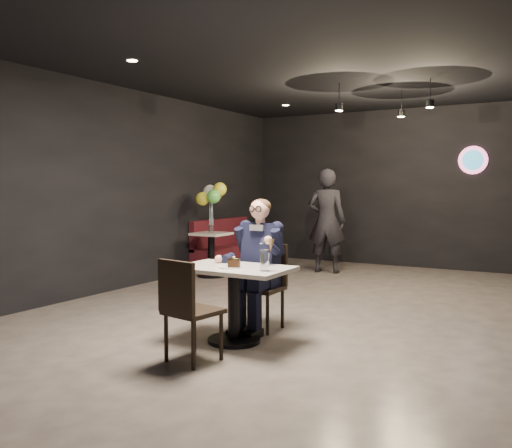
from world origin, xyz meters
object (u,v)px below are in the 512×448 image
Objects in this scene: sundae_glass at (265,260)px; balloon_vase at (211,229)px; chair_near at (194,309)px; booth_bench at (228,243)px; side_table at (211,256)px; seated_man at (261,263)px; chair_far at (261,287)px; main_table at (234,304)px; passerby at (327,221)px.

sundae_glass is 1.44× the size of balloon_vase.
chair_near is 0.50× the size of booth_bench.
chair_near reaches higher than side_table.
seated_man reaches higher than chair_near.
sundae_glass is 0.11× the size of booth_bench.
side_table is (0.30, -1.00, -0.11)m from booth_bench.
chair_near is at bearing -90.00° from chair_far.
booth_bench is 2.64× the size of side_table.
chair_far is 0.64× the size of seated_man.
main_table is 4.92m from booth_bench.
booth_bench is at bearing 129.28° from chair_near.
balloon_vase is (0.00, 0.00, 0.47)m from side_table.
side_table is 2.14m from passerby.
chair_near is at bearing 90.07° from passerby.
sundae_glass is 5.21m from booth_bench.
main_table is 0.62m from sundae_glass.
seated_man is at bearing 0.00° from chair_far.
chair_near is at bearing -90.00° from main_table.
main_table is at bearing -90.00° from chair_far.
booth_bench reaches higher than main_table.
balloon_vase is at bearing 133.08° from seated_man.
chair_near is 0.64× the size of seated_man.
chair_near is 6.79× the size of balloon_vase.
booth_bench reaches higher than balloon_vase.
booth_bench is (-2.70, 4.78, -0.00)m from chair_near.
booth_bench is 0.99× the size of passerby.
passerby reaches higher than booth_bench.
sundae_glass is 4.23m from balloon_vase.
main_table reaches higher than side_table.
chair_far is 1.00× the size of chair_near.
passerby is (-0.86, 4.49, 0.55)m from main_table.
balloon_vase is (-2.40, 3.11, 0.44)m from main_table.
seated_man reaches higher than balloon_vase.
seated_man is (0.00, 0.00, 0.26)m from chair_far.
chair_far is 4.47m from booth_bench.
main_table is 0.76× the size of seated_man.
seated_man is at bearing -46.92° from balloon_vase.
sundae_glass is 0.11× the size of passerby.
passerby reaches higher than balloon_vase.
seated_man is at bearing -46.92° from side_table.
seated_man is 7.37× the size of sundae_glass.
passerby reaches higher than sundae_glass.
sundae_glass is 0.28× the size of side_table.
main_table is 0.60× the size of passerby.
passerby is at bearing 102.36° from chair_far.
side_table is (-2.40, 2.56, -0.11)m from chair_far.
chair_near is at bearing -123.24° from sundae_glass.
sundae_glass reaches higher than booth_bench.
seated_man reaches higher than booth_bench.
booth_bench is (-2.70, 3.56, -0.26)m from seated_man.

